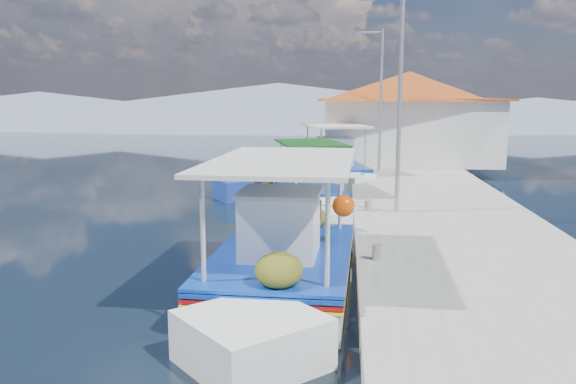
{
  "coord_description": "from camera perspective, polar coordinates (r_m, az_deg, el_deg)",
  "views": [
    {
      "loc": [
        3.14,
        -14.46,
        3.75
      ],
      "look_at": [
        1.69,
        0.28,
        1.3
      ],
      "focal_mm": 36.58,
      "sensor_mm": 36.0,
      "label": 1
    }
  ],
  "objects": [
    {
      "name": "caique_green_canopy",
      "position": [
        20.1,
        2.23,
        -0.32
      ],
      "size": [
        3.02,
        6.29,
        2.43
      ],
      "rotation": [
        0.0,
        0.0,
        -0.26
      ],
      "color": "white",
      "rests_on": "ground"
    },
    {
      "name": "mountain_ridge",
      "position": [
        70.57,
        8.47,
        7.9
      ],
      "size": [
        171.4,
        96.0,
        5.5
      ],
      "color": "slate",
      "rests_on": "ground"
    },
    {
      "name": "harbor_building",
      "position": [
        29.64,
        11.64,
        7.31
      ],
      "size": [
        10.49,
        10.49,
        4.4
      ],
      "color": "white",
      "rests_on": "quay"
    },
    {
      "name": "caique_blue_hull",
      "position": [
        23.73,
        -2.87,
        1.09
      ],
      "size": [
        2.85,
        6.71,
        1.22
      ],
      "rotation": [
        0.0,
        0.0,
        0.19
      ],
      "color": "#1B3BA2",
      "rests_on": "ground"
    },
    {
      "name": "main_caique",
      "position": [
        11.36,
        -0.44,
        -6.97
      ],
      "size": [
        2.74,
        8.72,
        2.87
      ],
      "rotation": [
        0.0,
        0.0,
        0.04
      ],
      "color": "white",
      "rests_on": "ground"
    },
    {
      "name": "quay",
      "position": [
        20.94,
        13.11,
        -0.48
      ],
      "size": [
        5.0,
        44.0,
        0.5
      ],
      "primitive_type": "cube",
      "color": "#B0AEA5",
      "rests_on": "ground"
    },
    {
      "name": "ground",
      "position": [
        15.27,
        -6.45,
        -4.89
      ],
      "size": [
        160.0,
        160.0,
        0.0
      ],
      "primitive_type": "plane",
      "color": "black",
      "rests_on": "ground"
    },
    {
      "name": "caique_far",
      "position": [
        25.63,
        4.53,
        2.11
      ],
      "size": [
        3.45,
        7.75,
        2.78
      ],
      "rotation": [
        0.0,
        0.0,
        -0.22
      ],
      "color": "white",
      "rests_on": "ground"
    },
    {
      "name": "lamp_post_far",
      "position": [
        25.5,
        8.82,
        9.51
      ],
      "size": [
        1.21,
        0.14,
        6.0
      ],
      "color": "#A5A8AD",
      "rests_on": "quay"
    },
    {
      "name": "bollards",
      "position": [
        19.97,
        7.45,
        0.38
      ],
      "size": [
        0.2,
        17.2,
        0.3
      ],
      "color": "#A5A8AD",
      "rests_on": "quay"
    },
    {
      "name": "lamp_post_near",
      "position": [
        16.52,
        10.52,
        9.59
      ],
      "size": [
        1.21,
        0.14,
        6.0
      ],
      "color": "#A5A8AD",
      "rests_on": "quay"
    }
  ]
}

